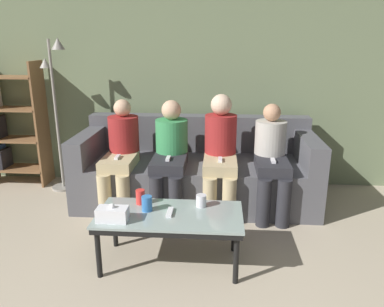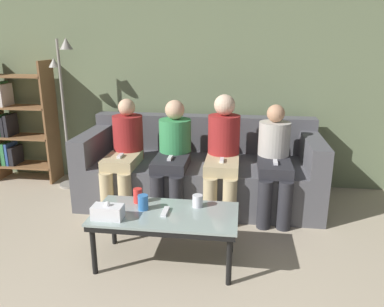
% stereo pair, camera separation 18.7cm
% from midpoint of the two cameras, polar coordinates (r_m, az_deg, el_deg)
% --- Properties ---
extents(wall_back, '(12.00, 0.06, 2.60)m').
position_cam_midpoint_polar(wall_back, '(4.34, -0.04, 12.17)').
color(wall_back, '#707F5B').
rests_on(wall_back, ground_plane).
extents(couch, '(2.44, 0.97, 0.85)m').
position_cam_midpoint_polar(couch, '(4.00, -0.64, -2.71)').
color(couch, '#515156').
rests_on(couch, ground_plane).
extents(coffee_table, '(1.08, 0.53, 0.42)m').
position_cam_midpoint_polar(coffee_table, '(2.85, -5.30, -9.88)').
color(coffee_table, '#8C9E99').
rests_on(coffee_table, ground_plane).
extents(cup_near_left, '(0.08, 0.08, 0.12)m').
position_cam_midpoint_polar(cup_near_left, '(2.87, -8.76, -7.57)').
color(cup_near_left, '#3372BF').
rests_on(cup_near_left, coffee_table).
extents(cup_near_right, '(0.08, 0.08, 0.10)m').
position_cam_midpoint_polar(cup_near_right, '(2.91, -0.45, -7.23)').
color(cup_near_right, silver).
rests_on(cup_near_right, coffee_table).
extents(cup_far_center, '(0.07, 0.07, 0.12)m').
position_cam_midpoint_polar(cup_far_center, '(2.99, -9.66, -6.56)').
color(cup_far_center, red).
rests_on(cup_far_center, coffee_table).
extents(tissue_box, '(0.22, 0.12, 0.13)m').
position_cam_midpoint_polar(tissue_box, '(2.77, -13.95, -8.97)').
color(tissue_box, white).
rests_on(tissue_box, coffee_table).
extents(game_remote, '(0.04, 0.15, 0.02)m').
position_cam_midpoint_polar(game_remote, '(2.82, -5.32, -8.93)').
color(game_remote, white).
rests_on(game_remote, coffee_table).
extents(bookshelf, '(0.73, 0.32, 1.44)m').
position_cam_midpoint_polar(bookshelf, '(4.93, -27.46, 3.74)').
color(bookshelf, brown).
rests_on(bookshelf, ground_plane).
extents(standing_lamp, '(0.31, 0.26, 1.68)m').
position_cam_midpoint_polar(standing_lamp, '(4.41, -21.12, 7.62)').
color(standing_lamp, gray).
rests_on(standing_lamp, ground_plane).
extents(seated_person_left_end, '(0.31, 0.69, 1.09)m').
position_cam_midpoint_polar(seated_person_left_end, '(3.83, -12.13, 0.25)').
color(seated_person_left_end, tan).
rests_on(seated_person_left_end, ground_plane).
extents(seated_person_mid_left, '(0.33, 0.71, 1.09)m').
position_cam_midpoint_polar(seated_person_mid_left, '(3.72, -4.77, 0.18)').
color(seated_person_mid_left, '#28282D').
rests_on(seated_person_mid_left, ground_plane).
extents(seated_person_mid_right, '(0.32, 0.70, 1.15)m').
position_cam_midpoint_polar(seated_person_mid_right, '(3.67, 2.89, 0.51)').
color(seated_person_mid_right, tan).
rests_on(seated_person_mid_right, ground_plane).
extents(seated_person_right_end, '(0.31, 0.69, 1.07)m').
position_cam_midpoint_polar(seated_person_right_end, '(3.69, 10.58, -0.45)').
color(seated_person_right_end, '#28282D').
rests_on(seated_person_right_end, ground_plane).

